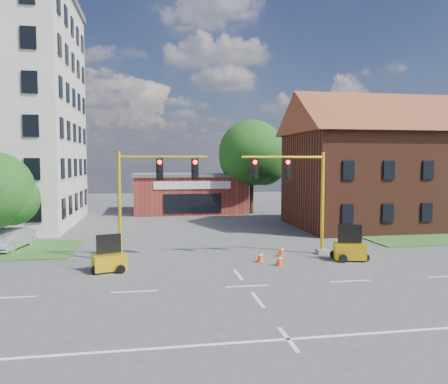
# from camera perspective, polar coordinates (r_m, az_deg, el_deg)

# --- Properties ---
(ground) EXTENTS (120.00, 120.00, 0.00)m
(ground) POSITION_cam_1_polar(r_m,az_deg,el_deg) (20.23, 3.03, -12.18)
(ground) COLOR #444547
(ground) RESTS_ON ground
(lane_markings) EXTENTS (60.00, 36.00, 0.01)m
(lane_markings) POSITION_cam_1_polar(r_m,az_deg,el_deg) (17.45, 5.25, -14.84)
(lane_markings) COLOR white
(lane_markings) RESTS_ON ground
(brick_shop) EXTENTS (12.40, 8.40, 4.30)m
(brick_shop) POSITION_cam_1_polar(r_m,az_deg,el_deg) (49.25, -4.56, -0.06)
(brick_shop) COLOR maroon
(brick_shop) RESTS_ON ground
(townhouse_row) EXTENTS (21.00, 11.00, 11.50)m
(townhouse_row) POSITION_cam_1_polar(r_m,az_deg,el_deg) (41.44, 23.00, 4.09)
(townhouse_row) COLOR #512618
(townhouse_row) RESTS_ON ground
(tree_large) EXTENTS (7.47, 7.12, 10.14)m
(tree_large) POSITION_cam_1_polar(r_m,az_deg,el_deg) (47.37, 4.05, 4.80)
(tree_large) COLOR #392314
(tree_large) RESTS_ON ground
(signal_mast_west) EXTENTS (5.30, 0.60, 6.20)m
(signal_mast_west) POSITION_cam_1_polar(r_m,az_deg,el_deg) (25.02, -9.76, 0.01)
(signal_mast_west) COLOR gray
(signal_mast_west) RESTS_ON ground
(signal_mast_east) EXTENTS (5.30, 0.60, 6.20)m
(signal_mast_east) POSITION_cam_1_polar(r_m,az_deg,el_deg) (26.46, 9.46, 0.23)
(signal_mast_east) COLOR gray
(signal_mast_east) RESTS_ON ground
(trailer_west) EXTENTS (1.87, 1.52, 1.84)m
(trailer_west) POSITION_cam_1_polar(r_m,az_deg,el_deg) (23.41, -14.79, -8.62)
(trailer_west) COLOR yellow
(trailer_west) RESTS_ON ground
(trailer_east) EXTENTS (1.96, 1.56, 1.96)m
(trailer_east) POSITION_cam_1_polar(r_m,az_deg,el_deg) (26.14, 16.07, -7.24)
(trailer_east) COLOR yellow
(trailer_east) RESTS_ON ground
(cone_a) EXTENTS (0.40, 0.40, 0.70)m
(cone_a) POSITION_cam_1_polar(r_m,az_deg,el_deg) (23.41, -13.59, -9.19)
(cone_a) COLOR #FF430D
(cone_a) RESTS_ON ground
(cone_b) EXTENTS (0.40, 0.40, 0.70)m
(cone_b) POSITION_cam_1_polar(r_m,az_deg,el_deg) (24.80, 4.77, -8.35)
(cone_b) COLOR #FF430D
(cone_b) RESTS_ON ground
(cone_c) EXTENTS (0.40, 0.40, 0.70)m
(cone_c) POSITION_cam_1_polar(r_m,az_deg,el_deg) (24.04, 7.24, -8.76)
(cone_c) COLOR #FF430D
(cone_c) RESTS_ON ground
(cone_d) EXTENTS (0.40, 0.40, 0.70)m
(cone_d) POSITION_cam_1_polar(r_m,az_deg,el_deg) (26.37, 7.50, -7.62)
(cone_d) COLOR #FF430D
(cone_d) RESTS_ON ground
(pickup_white) EXTENTS (5.71, 3.99, 1.45)m
(pickup_white) POSITION_cam_1_polar(r_m,az_deg,el_deg) (38.81, 15.13, -3.41)
(pickup_white) COLOR silver
(pickup_white) RESTS_ON ground
(sedan_silver_front) EXTENTS (2.17, 4.34, 1.37)m
(sedan_silver_front) POSITION_cam_1_polar(r_m,az_deg,el_deg) (31.27, -26.06, -5.52)
(sedan_silver_front) COLOR #AFB2B7
(sedan_silver_front) RESTS_ON ground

